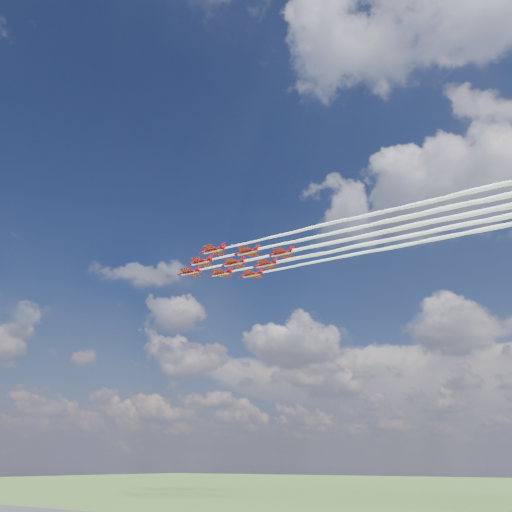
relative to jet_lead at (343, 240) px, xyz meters
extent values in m
plane|color=#2D511E|center=(-38.13, -6.41, -75.67)|extent=(600.00, 600.00, 0.00)
cylinder|color=#A90913|center=(-59.82, -6.22, 0.00)|extent=(7.95, 1.89, 1.08)
cone|color=#A90913|center=(-64.72, -6.73, 0.00)|extent=(2.07, 1.28, 1.08)
cone|color=#A90913|center=(-55.22, -5.74, 0.00)|extent=(1.57, 1.13, 0.98)
ellipsoid|color=black|center=(-61.78, -6.42, 0.44)|extent=(2.13, 1.10, 0.71)
cube|color=#A90913|center=(-59.33, -6.17, -0.05)|extent=(4.07, 9.34, 0.14)
cube|color=#A90913|center=(-55.90, -5.81, 0.00)|extent=(1.74, 3.67, 0.12)
cube|color=#A90913|center=(-55.71, -5.79, 0.89)|extent=(1.58, 0.30, 1.77)
cube|color=white|center=(-59.82, -6.22, -0.49)|extent=(7.44, 1.64, 0.12)
cylinder|color=#A90913|center=(-49.66, -11.83, 0.00)|extent=(7.95, 1.89, 1.08)
cone|color=#A90913|center=(-54.56, -12.34, 0.00)|extent=(2.07, 1.28, 1.08)
cone|color=#A90913|center=(-45.06, -11.35, 0.00)|extent=(1.57, 1.13, 0.98)
ellipsoid|color=black|center=(-51.62, -12.04, 0.44)|extent=(2.13, 1.10, 0.71)
cube|color=#A90913|center=(-49.18, -11.78, -0.05)|extent=(4.07, 9.34, 0.14)
cube|color=#A90913|center=(-45.75, -11.43, 0.00)|extent=(1.74, 3.67, 0.12)
cube|color=#A90913|center=(-45.55, -11.40, 0.89)|extent=(1.58, 0.30, 1.77)
cube|color=white|center=(-49.66, -11.83, -0.49)|extent=(7.44, 1.64, 0.12)
cylinder|color=#A90913|center=(-51.04, 1.37, 0.00)|extent=(7.95, 1.89, 1.08)
cone|color=#A90913|center=(-55.93, 0.86, 0.00)|extent=(2.07, 1.28, 1.08)
cone|color=#A90913|center=(-46.43, 1.85, 0.00)|extent=(1.57, 1.13, 0.98)
ellipsoid|color=black|center=(-53.00, 1.16, 0.44)|extent=(2.13, 1.10, 0.71)
cube|color=#A90913|center=(-50.55, 1.42, -0.05)|extent=(4.07, 9.34, 0.14)
cube|color=#A90913|center=(-47.12, 1.77, 0.00)|extent=(1.74, 3.67, 0.12)
cube|color=#A90913|center=(-46.92, 1.80, 0.89)|extent=(1.58, 0.30, 1.77)
cube|color=white|center=(-51.04, 1.37, -0.49)|extent=(7.44, 1.64, 0.12)
cylinder|color=#A90913|center=(-39.51, -17.45, 0.00)|extent=(7.95, 1.89, 1.08)
cone|color=#A90913|center=(-44.41, -17.96, 0.00)|extent=(2.07, 1.28, 1.08)
cone|color=#A90913|center=(-34.91, -16.97, 0.00)|extent=(1.57, 1.13, 0.98)
ellipsoid|color=black|center=(-41.47, -17.65, 0.44)|extent=(2.13, 1.10, 0.71)
cube|color=#A90913|center=(-39.02, -17.40, -0.05)|extent=(4.07, 9.34, 0.14)
cube|color=#A90913|center=(-35.59, -17.04, 0.00)|extent=(1.74, 3.67, 0.12)
cube|color=#A90913|center=(-35.40, -17.02, 0.89)|extent=(1.58, 0.30, 1.77)
cube|color=white|center=(-39.51, -17.45, -0.49)|extent=(7.44, 1.64, 0.12)
cylinder|color=#A90913|center=(-40.88, -4.25, 0.00)|extent=(7.95, 1.89, 1.08)
cone|color=#A90913|center=(-45.78, -4.76, 0.00)|extent=(2.07, 1.28, 1.08)
cone|color=#A90913|center=(-36.28, -3.77, 0.00)|extent=(1.57, 1.13, 0.98)
ellipsoid|color=black|center=(-42.84, -4.45, 0.44)|extent=(2.13, 1.10, 0.71)
cube|color=#A90913|center=(-40.39, -4.20, -0.05)|extent=(4.07, 9.34, 0.14)
cube|color=#A90913|center=(-36.96, -3.84, 0.00)|extent=(1.74, 3.67, 0.12)
cube|color=#A90913|center=(-36.77, -3.82, 0.89)|extent=(1.58, 0.30, 1.77)
cube|color=white|center=(-40.88, -4.25, -0.49)|extent=(7.44, 1.64, 0.12)
cylinder|color=#A90913|center=(-42.25, 8.95, 0.00)|extent=(7.95, 1.89, 1.08)
cone|color=#A90913|center=(-47.15, 8.44, 0.00)|extent=(2.07, 1.28, 1.08)
cone|color=#A90913|center=(-37.65, 9.43, 0.00)|extent=(1.57, 1.13, 0.98)
ellipsoid|color=black|center=(-44.21, 8.75, 0.44)|extent=(2.13, 1.10, 0.71)
cube|color=#A90913|center=(-41.76, 9.00, -0.05)|extent=(4.07, 9.34, 0.14)
cube|color=#A90913|center=(-38.33, 9.36, 0.00)|extent=(1.74, 3.67, 0.12)
cube|color=#A90913|center=(-38.14, 9.38, 0.89)|extent=(1.58, 0.30, 1.77)
cube|color=white|center=(-42.25, 8.95, -0.49)|extent=(7.44, 1.64, 0.12)
cylinder|color=#A90913|center=(-30.72, -9.86, 0.00)|extent=(7.95, 1.89, 1.08)
cone|color=#A90913|center=(-35.62, -10.37, 0.00)|extent=(2.07, 1.28, 1.08)
cone|color=#A90913|center=(-26.12, -9.39, 0.00)|extent=(1.57, 1.13, 0.98)
ellipsoid|color=black|center=(-32.68, -10.07, 0.44)|extent=(2.13, 1.10, 0.71)
cube|color=#A90913|center=(-30.23, -9.81, -0.05)|extent=(4.07, 9.34, 0.14)
cube|color=#A90913|center=(-26.81, -9.46, 0.00)|extent=(1.74, 3.67, 0.12)
cube|color=#A90913|center=(-26.61, -9.44, 0.89)|extent=(1.58, 0.30, 1.77)
cube|color=white|center=(-30.72, -9.86, -0.49)|extent=(7.44, 1.64, 0.12)
cylinder|color=#A90913|center=(-32.10, 3.34, 0.00)|extent=(7.95, 1.89, 1.08)
cone|color=#A90913|center=(-36.99, 2.83, 0.00)|extent=(2.07, 1.28, 1.08)
cone|color=#A90913|center=(-27.49, 3.81, 0.00)|extent=(1.57, 1.13, 0.98)
ellipsoid|color=black|center=(-34.05, 3.13, 0.44)|extent=(2.13, 1.10, 0.71)
cube|color=#A90913|center=(-31.61, 3.39, -0.05)|extent=(4.07, 9.34, 0.14)
cube|color=#A90913|center=(-28.18, 3.74, 0.00)|extent=(1.74, 3.67, 0.12)
cube|color=#A90913|center=(-27.98, 3.76, 0.89)|extent=(1.58, 0.30, 1.77)
cube|color=white|center=(-32.10, 3.34, -0.49)|extent=(7.44, 1.64, 0.12)
cylinder|color=#A90913|center=(-21.94, -2.28, 0.00)|extent=(7.95, 1.89, 1.08)
cone|color=#A90913|center=(-26.84, -2.79, 0.00)|extent=(2.07, 1.28, 1.08)
cone|color=#A90913|center=(-17.34, -1.80, 0.00)|extent=(1.57, 1.13, 0.98)
ellipsoid|color=black|center=(-23.90, -2.48, 0.44)|extent=(2.13, 1.10, 0.71)
cube|color=#A90913|center=(-21.45, -2.23, -0.05)|extent=(4.07, 9.34, 0.14)
cube|color=#A90913|center=(-18.02, -1.87, 0.00)|extent=(1.74, 3.67, 0.12)
cube|color=#A90913|center=(-17.83, -1.85, 0.89)|extent=(1.58, 0.30, 1.77)
cube|color=white|center=(-21.94, -2.28, -0.49)|extent=(7.44, 1.64, 0.12)
camera|label=1|loc=(59.61, -135.21, -65.76)|focal=35.00mm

